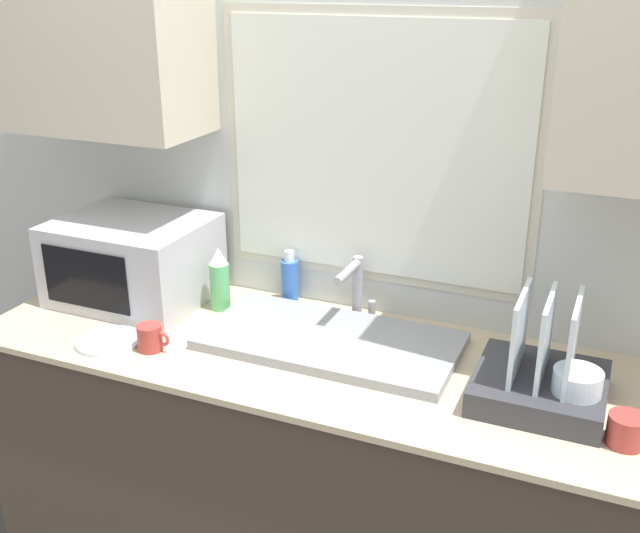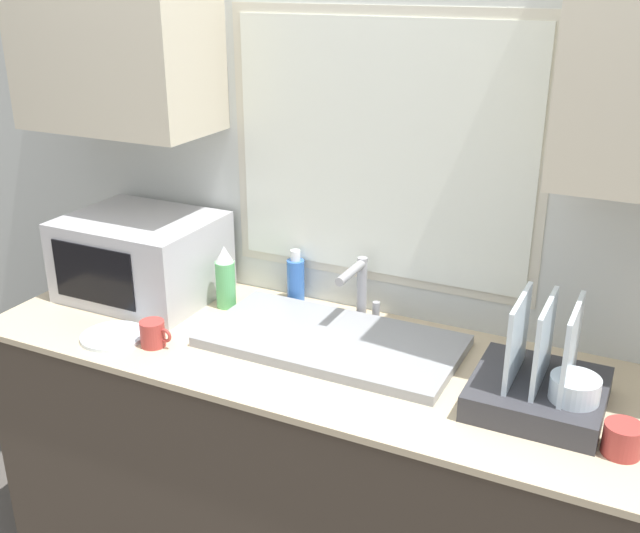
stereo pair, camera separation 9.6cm
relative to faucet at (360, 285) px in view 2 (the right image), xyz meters
name	(u,v)px [view 2 (the right image)]	position (x,y,z in m)	size (l,w,h in m)	color
countertop	(332,480)	(0.02, -0.24, -0.57)	(2.16, 0.69, 0.89)	#42382D
wall_back	(379,146)	(0.02, 0.07, 0.42)	(6.00, 0.38, 2.60)	silver
sink_basin	(332,341)	(0.00, -0.19, -0.11)	(0.75, 0.38, 0.03)	gray
faucet	(360,285)	(0.00, 0.00, 0.00)	(0.08, 0.19, 0.20)	#99999E
microwave	(142,257)	(-0.74, -0.13, 0.01)	(0.49, 0.40, 0.27)	#B2B2B7
dish_rack	(542,385)	(0.61, -0.26, -0.06)	(0.33, 0.32, 0.29)	#333338
spray_bottle	(225,278)	(-0.43, -0.09, -0.02)	(0.06, 0.06, 0.21)	#59B266
soap_bottle	(296,279)	(-0.25, 0.05, -0.05)	(0.06, 0.06, 0.18)	blue
mug_near_sink	(153,334)	(-0.48, -0.42, -0.08)	(0.10, 0.07, 0.08)	#A53833
mug_by_rack	(623,439)	(0.82, -0.38, -0.09)	(0.12, 0.09, 0.08)	#A53833
small_plate	(113,336)	(-0.62, -0.44, -0.12)	(0.19, 0.19, 0.01)	silver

